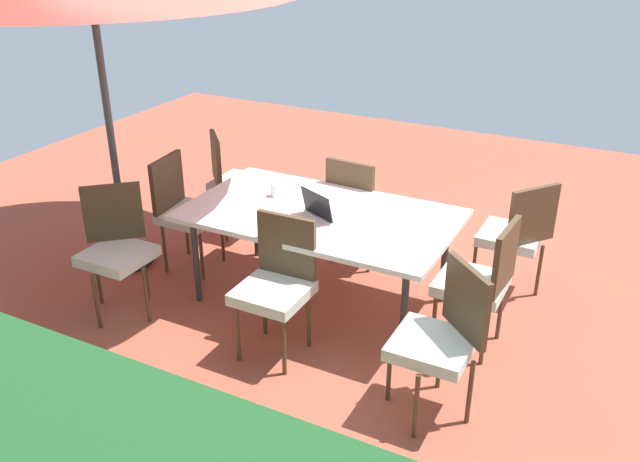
# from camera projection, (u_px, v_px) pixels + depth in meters

# --- Properties ---
(ground_plane) EXTENTS (10.00, 10.00, 0.02)m
(ground_plane) POSITION_uv_depth(u_px,v_px,m) (320.00, 301.00, 5.42)
(ground_plane) COLOR #9E4C38
(dining_table) EXTENTS (2.02, 1.17, 0.77)m
(dining_table) POSITION_uv_depth(u_px,v_px,m) (320.00, 218.00, 5.11)
(dining_table) COLOR silver
(dining_table) RESTS_ON ground_plane
(chair_northwest) EXTENTS (0.59, 0.59, 0.98)m
(chair_northwest) POSITION_uv_depth(u_px,v_px,m) (442.00, 335.00, 4.01)
(chair_northwest) COLOR silver
(chair_northwest) RESTS_ON ground_plane
(chair_south) EXTENTS (0.46, 0.47, 0.98)m
(chair_south) POSITION_uv_depth(u_px,v_px,m) (357.00, 204.00, 5.78)
(chair_south) COLOR silver
(chair_south) RESTS_ON ground_plane
(chair_southwest) EXTENTS (0.58, 0.58, 0.98)m
(chair_southwest) POSITION_uv_depth(u_px,v_px,m) (517.00, 232.00, 5.28)
(chair_southwest) COLOR silver
(chair_southwest) RESTS_ON ground_plane
(chair_southeast) EXTENTS (0.59, 0.59, 0.98)m
(chair_southeast) POSITION_uv_depth(u_px,v_px,m) (233.00, 178.00, 6.33)
(chair_southeast) COLOR silver
(chair_southeast) RESTS_ON ground_plane
(chair_east) EXTENTS (0.48, 0.47, 0.98)m
(chair_east) POSITION_uv_depth(u_px,v_px,m) (184.00, 207.00, 5.72)
(chair_east) COLOR silver
(chair_east) RESTS_ON ground_plane
(chair_west) EXTENTS (0.47, 0.46, 0.98)m
(chair_west) POSITION_uv_depth(u_px,v_px,m) (481.00, 278.00, 4.62)
(chair_west) COLOR silver
(chair_west) RESTS_ON ground_plane
(chair_northeast) EXTENTS (0.59, 0.59, 0.98)m
(chair_northeast) POSITION_uv_depth(u_px,v_px,m) (116.00, 245.00, 5.09)
(chair_northeast) COLOR silver
(chair_northeast) RESTS_ON ground_plane
(chair_north) EXTENTS (0.46, 0.46, 0.98)m
(chair_north) POSITION_uv_depth(u_px,v_px,m) (277.00, 281.00, 4.59)
(chair_north) COLOR silver
(chair_north) RESTS_ON ground_plane
(laptop) EXTENTS (0.39, 0.36, 0.21)m
(laptop) POSITION_uv_depth(u_px,v_px,m) (324.00, 211.00, 5.01)
(laptop) COLOR #B7B7BC
(laptop) RESTS_ON dining_table
(cup) EXTENTS (0.08, 0.08, 0.10)m
(cup) POSITION_uv_depth(u_px,v_px,m) (275.00, 190.00, 5.36)
(cup) COLOR white
(cup) RESTS_ON dining_table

